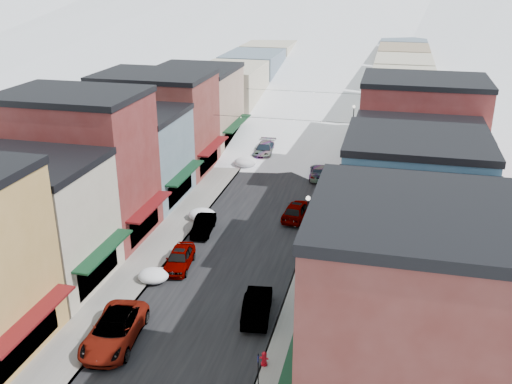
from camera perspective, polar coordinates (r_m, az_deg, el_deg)
The scene contains 36 objects.
road at distance 83.24m, azimuth 5.45°, elevation 6.46°, with size 10.00×160.00×0.01m, color black.
sidewalk_left at distance 84.35m, azimuth 0.99°, elevation 6.81°, with size 3.20×160.00×0.15m, color gray.
sidewalk_right at distance 82.60m, azimuth 10.01°, elevation 6.16°, with size 3.20×160.00×0.15m, color gray.
curb_left at distance 84.04m, azimuth 2.02°, elevation 6.75°, with size 0.10×160.00×0.15m, color slate.
curb_right at distance 82.70m, azimuth 8.93°, elevation 6.25°, with size 0.10×160.00×0.15m, color slate.
bldg_l_cream at distance 43.67m, azimuth -21.64°, elevation -2.83°, with size 11.30×8.20×9.50m.
bldg_l_brick_near at distance 49.60m, azimuth -17.26°, elevation 2.49°, with size 12.30×8.20×12.50m.
bldg_l_grayblue at distance 56.98m, azimuth -12.41°, elevation 3.57°, with size 11.30×9.20×9.00m.
bldg_l_brick_far at distance 64.95m, azimuth -9.90°, elevation 6.89°, with size 13.30×9.20×11.00m.
bldg_l_tan at distance 73.73m, azimuth -6.12°, elevation 8.46°, with size 11.30×11.20×10.00m.
bldg_r_brick_near at distance 27.51m, azimuth 17.02°, elevation -13.69°, with size 12.30×9.20×12.50m.
bldg_r_green at distance 35.93m, azimuth 15.37°, elevation -7.39°, with size 11.30×9.20×9.50m.
bldg_r_blue at distance 43.86m, azimuth 15.28°, elevation -1.20°, with size 11.30×9.20×10.50m.
bldg_r_cream at distance 52.56m, azimuth 15.62°, elevation 1.72°, with size 12.30×9.20×9.00m.
bldg_r_brick_far at distance 60.81m, azimuth 16.06°, elevation 5.60°, with size 13.30×9.20×11.50m.
bldg_r_tan at distance 70.69m, azimuth 14.96°, elevation 7.06°, with size 11.30×11.20×9.50m.
distant_blocks at distance 104.69m, azimuth 7.42°, elevation 11.77°, with size 34.00×55.00×8.00m.
overhead_cables at distance 69.75m, azimuth 4.10°, elevation 8.77°, with size 16.40×15.04×0.04m.
car_white_suv at distance 37.14m, azimuth -13.98°, elevation -13.28°, with size 2.84×6.17×1.71m, color white.
car_silver_sedan at distance 44.58m, azimuth -7.67°, elevation -6.58°, with size 1.83×4.54×1.55m, color #94989C.
car_dark_hatch at distance 49.95m, azimuth -5.28°, elevation -3.32°, with size 1.49×4.28×1.41m, color black.
car_silver_wagon at distance 69.85m, azimuth 0.86°, elevation 4.26°, with size 2.29×5.63×1.63m, color #9FA3A7.
car_green_sedan at distance 38.51m, azimuth 0.11°, elevation -11.25°, with size 1.70×4.89×1.61m, color black.
car_gray_suv at distance 52.56m, azimuth 4.12°, elevation -1.81°, with size 1.98×4.91×1.67m, color gray.
car_black_sedan at distance 62.94m, azimuth 6.31°, elevation 2.05°, with size 2.03×4.98×1.45m, color black.
car_lane_silver at distance 76.44m, azimuth 3.61°, elevation 5.65°, with size 1.57×3.89×1.33m, color #A7ABAF.
car_lane_white at distance 84.50m, azimuth 6.90°, elevation 7.20°, with size 2.68×5.81×1.62m, color silver.
fire_hydrant at distance 34.40m, azimuth 0.82°, elevation -16.35°, with size 0.51×0.39×0.88m.
parking_sign at distance 32.54m, azimuth 0.22°, elevation -17.08°, with size 0.06×0.29×2.09m.
trash_can at distance 51.81m, azimuth 5.87°, elevation -2.52°, with size 0.52×0.52×0.89m.
streetlamp_near at distance 46.29m, azimuth 5.18°, elevation -2.31°, with size 0.37×0.37×4.49m.
streetlamp_far at distance 77.04m, azimuth 9.71°, elevation 7.33°, with size 0.38×0.38×4.56m.
planter_far at distance 38.28m, azimuth 4.95°, elevation -12.26°, with size 0.30×0.30×0.54m, color #28592B.
snow_pile_near at distance 43.21m, azimuth -10.16°, elevation -8.19°, with size 2.31×2.62×0.98m.
snow_pile_mid at distance 52.54m, azimuth -5.36°, elevation -2.25°, with size 2.52×2.75×1.07m.
snow_pile_far at distance 66.15m, azimuth -1.03°, elevation 2.99°, with size 2.66×2.83×1.12m.
Camera 1 is at (11.08, -19.58, 21.76)m, focal length 40.00 mm.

